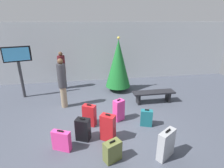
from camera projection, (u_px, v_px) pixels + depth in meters
ground_plane at (102, 124)px, 5.71m from camera, size 16.00×16.00×0.00m
back_wall at (92, 52)px, 9.39m from camera, size 16.00×0.20×3.12m
holiday_tree at (118, 64)px, 8.01m from camera, size 1.16×1.16×2.53m
flight_info_kiosk at (18, 62)px, 7.18m from camera, size 1.05×0.38×2.21m
waiting_bench at (154, 94)px, 7.09m from camera, size 1.71×0.44×0.48m
traveller_0 at (62, 70)px, 8.36m from camera, size 0.48×0.48×1.83m
traveller_1 at (62, 82)px, 6.51m from camera, size 0.41×0.41×1.92m
suitcase_0 at (112, 151)px, 4.18m from camera, size 0.48×0.40×0.55m
suitcase_1 at (108, 128)px, 4.86m from camera, size 0.46×0.41×0.82m
suitcase_2 at (61, 141)px, 4.51m from camera, size 0.51×0.35×0.59m
suitcase_3 at (89, 115)px, 5.56m from camera, size 0.46×0.39×0.74m
suitcase_4 at (119, 110)px, 5.85m from camera, size 0.41×0.38×0.76m
suitcase_5 at (146, 118)px, 5.56m from camera, size 0.41×0.30×0.58m
suitcase_6 at (83, 129)px, 4.89m from camera, size 0.45×0.38×0.69m
suitcase_7 at (166, 144)px, 4.23m from camera, size 0.53×0.44×0.79m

